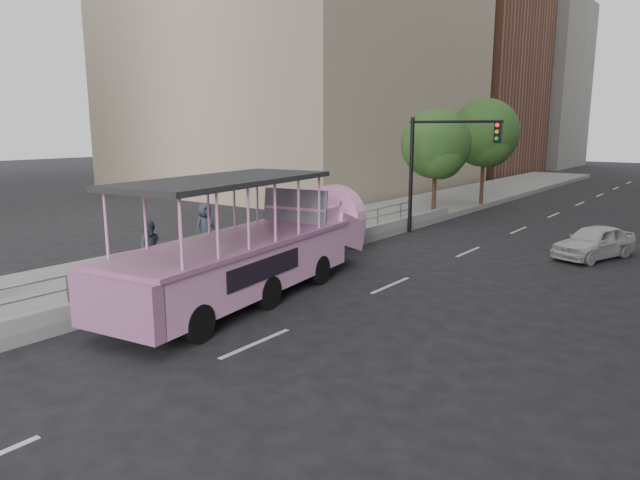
{
  "coord_description": "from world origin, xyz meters",
  "views": [
    {
      "loc": [
        9.36,
        -10.76,
        4.71
      ],
      "look_at": [
        -0.06,
        1.8,
        1.63
      ],
      "focal_mm": 32.0,
      "sensor_mm": 36.0,
      "label": 1
    }
  ],
  "objects_px": {
    "pedestrian_far": "(205,227)",
    "parking_sign": "(297,220)",
    "duck_boat": "(258,249)",
    "pedestrian_mid": "(152,247)",
    "car": "(594,242)",
    "traffic_signal": "(436,157)",
    "street_tree_near": "(437,147)",
    "street_tree_far": "(486,136)"
  },
  "relations": [
    {
      "from": "parking_sign",
      "to": "pedestrian_far",
      "type": "bearing_deg",
      "value": -157.55
    },
    {
      "from": "pedestrian_mid",
      "to": "pedestrian_far",
      "type": "distance_m",
      "value": 3.36
    },
    {
      "from": "pedestrian_mid",
      "to": "pedestrian_far",
      "type": "height_order",
      "value": "pedestrian_far"
    },
    {
      "from": "car",
      "to": "pedestrian_far",
      "type": "height_order",
      "value": "pedestrian_far"
    },
    {
      "from": "car",
      "to": "pedestrian_far",
      "type": "relative_size",
      "value": 2.04
    },
    {
      "from": "traffic_signal",
      "to": "street_tree_far",
      "type": "height_order",
      "value": "street_tree_far"
    },
    {
      "from": "car",
      "to": "street_tree_near",
      "type": "height_order",
      "value": "street_tree_near"
    },
    {
      "from": "car",
      "to": "pedestrian_mid",
      "type": "xyz_separation_m",
      "value": [
        -10.21,
        -11.86,
        0.5
      ]
    },
    {
      "from": "car",
      "to": "street_tree_near",
      "type": "relative_size",
      "value": 0.63
    },
    {
      "from": "duck_boat",
      "to": "street_tree_near",
      "type": "relative_size",
      "value": 1.86
    },
    {
      "from": "pedestrian_far",
      "to": "parking_sign",
      "type": "xyz_separation_m",
      "value": [
        3.21,
        1.32,
        0.41
      ]
    },
    {
      "from": "street_tree_far",
      "to": "duck_boat",
      "type": "bearing_deg",
      "value": -86.26
    },
    {
      "from": "car",
      "to": "pedestrian_far",
      "type": "distance_m",
      "value": 14.28
    },
    {
      "from": "traffic_signal",
      "to": "car",
      "type": "bearing_deg",
      "value": -6.37
    },
    {
      "from": "pedestrian_mid",
      "to": "street_tree_far",
      "type": "xyz_separation_m",
      "value": [
        1.99,
        22.05,
        3.19
      ]
    },
    {
      "from": "pedestrian_far",
      "to": "parking_sign",
      "type": "relative_size",
      "value": 0.7
    },
    {
      "from": "car",
      "to": "duck_boat",
      "type": "bearing_deg",
      "value": -101.68
    },
    {
      "from": "duck_boat",
      "to": "pedestrian_far",
      "type": "xyz_separation_m",
      "value": [
        -4.47,
        1.98,
        -0.1
      ]
    },
    {
      "from": "parking_sign",
      "to": "pedestrian_mid",
      "type": "bearing_deg",
      "value": -114.96
    },
    {
      "from": "pedestrian_mid",
      "to": "street_tree_far",
      "type": "distance_m",
      "value": 22.37
    },
    {
      "from": "duck_boat",
      "to": "street_tree_near",
      "type": "distance_m",
      "value": 15.16
    },
    {
      "from": "pedestrian_mid",
      "to": "street_tree_near",
      "type": "height_order",
      "value": "street_tree_near"
    },
    {
      "from": "duck_boat",
      "to": "parking_sign",
      "type": "relative_size",
      "value": 4.24
    },
    {
      "from": "duck_boat",
      "to": "pedestrian_mid",
      "type": "bearing_deg",
      "value": -160.49
    },
    {
      "from": "traffic_signal",
      "to": "parking_sign",
      "type": "bearing_deg",
      "value": -99.04
    },
    {
      "from": "street_tree_near",
      "to": "street_tree_far",
      "type": "relative_size",
      "value": 0.89
    },
    {
      "from": "duck_boat",
      "to": "pedestrian_mid",
      "type": "distance_m",
      "value": 3.56
    },
    {
      "from": "car",
      "to": "traffic_signal",
      "type": "distance_m",
      "value": 7.45
    },
    {
      "from": "pedestrian_mid",
      "to": "parking_sign",
      "type": "bearing_deg",
      "value": 23.29
    },
    {
      "from": "pedestrian_far",
      "to": "parking_sign",
      "type": "bearing_deg",
      "value": -64.64
    },
    {
      "from": "pedestrian_far",
      "to": "parking_sign",
      "type": "distance_m",
      "value": 3.49
    },
    {
      "from": "street_tree_near",
      "to": "street_tree_far",
      "type": "height_order",
      "value": "street_tree_far"
    },
    {
      "from": "car",
      "to": "street_tree_far",
      "type": "xyz_separation_m",
      "value": [
        -8.22,
        10.19,
        3.69
      ]
    },
    {
      "from": "car",
      "to": "pedestrian_mid",
      "type": "height_order",
      "value": "pedestrian_mid"
    },
    {
      "from": "pedestrian_far",
      "to": "traffic_signal",
      "type": "distance_m",
      "value": 10.72
    },
    {
      "from": "duck_boat",
      "to": "pedestrian_mid",
      "type": "height_order",
      "value": "duck_boat"
    },
    {
      "from": "traffic_signal",
      "to": "street_tree_near",
      "type": "distance_m",
      "value": 3.8
    },
    {
      "from": "pedestrian_far",
      "to": "car",
      "type": "bearing_deg",
      "value": -49.58
    },
    {
      "from": "duck_boat",
      "to": "pedestrian_far",
      "type": "relative_size",
      "value": 6.02
    },
    {
      "from": "duck_boat",
      "to": "street_tree_far",
      "type": "xyz_separation_m",
      "value": [
        -1.37,
        20.86,
        3.03
      ]
    },
    {
      "from": "duck_boat",
      "to": "street_tree_far",
      "type": "distance_m",
      "value": 21.13
    },
    {
      "from": "street_tree_near",
      "to": "pedestrian_mid",
      "type": "bearing_deg",
      "value": -96.36
    }
  ]
}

